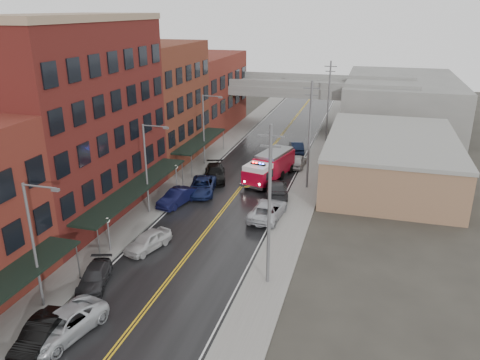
# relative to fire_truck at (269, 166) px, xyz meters

# --- Properties ---
(road) EXTENTS (11.00, 160.00, 0.02)m
(road) POSITION_rel_fire_truck_xyz_m (-2.52, -6.51, -1.71)
(road) COLOR black
(road) RESTS_ON ground
(sidewalk_left) EXTENTS (3.00, 160.00, 0.15)m
(sidewalk_left) POSITION_rel_fire_truck_xyz_m (-9.82, -6.51, -1.64)
(sidewalk_left) COLOR slate
(sidewalk_left) RESTS_ON ground
(sidewalk_right) EXTENTS (3.00, 160.00, 0.15)m
(sidewalk_right) POSITION_rel_fire_truck_xyz_m (4.78, -6.51, -1.64)
(sidewalk_right) COLOR slate
(sidewalk_right) RESTS_ON ground
(curb_left) EXTENTS (0.30, 160.00, 0.15)m
(curb_left) POSITION_rel_fire_truck_xyz_m (-8.17, -6.51, -1.64)
(curb_left) COLOR gray
(curb_left) RESTS_ON ground
(curb_right) EXTENTS (0.30, 160.00, 0.15)m
(curb_right) POSITION_rel_fire_truck_xyz_m (3.13, -6.51, -1.64)
(curb_right) COLOR gray
(curb_right) RESTS_ON ground
(brick_building_b) EXTENTS (9.00, 20.00, 18.00)m
(brick_building_b) POSITION_rel_fire_truck_xyz_m (-15.82, -13.51, 7.28)
(brick_building_b) COLOR #531816
(brick_building_b) RESTS_ON ground
(brick_building_c) EXTENTS (9.00, 15.00, 15.00)m
(brick_building_c) POSITION_rel_fire_truck_xyz_m (-15.82, 3.99, 5.78)
(brick_building_c) COLOR #5C2D1B
(brick_building_c) RESTS_ON ground
(brick_building_far) EXTENTS (9.00, 20.00, 12.00)m
(brick_building_far) POSITION_rel_fire_truck_xyz_m (-15.82, 21.49, 4.28)
(brick_building_far) COLOR maroon
(brick_building_far) RESTS_ON ground
(tan_building) EXTENTS (14.00, 22.00, 5.00)m
(tan_building) POSITION_rel_fire_truck_xyz_m (13.48, 3.49, 0.78)
(tan_building) COLOR #8B664B
(tan_building) RESTS_ON ground
(right_far_block) EXTENTS (18.00, 30.00, 8.00)m
(right_far_block) POSITION_rel_fire_truck_xyz_m (15.48, 33.49, 2.28)
(right_far_block) COLOR slate
(right_far_block) RESTS_ON ground
(awning_1) EXTENTS (2.60, 18.00, 3.09)m
(awning_1) POSITION_rel_fire_truck_xyz_m (-10.01, -13.51, 1.27)
(awning_1) COLOR black
(awning_1) RESTS_ON ground
(awning_2) EXTENTS (2.60, 13.00, 3.09)m
(awning_2) POSITION_rel_fire_truck_xyz_m (-10.01, 3.99, 1.27)
(awning_2) COLOR black
(awning_2) RESTS_ON ground
(globe_lamp_1) EXTENTS (0.44, 0.44, 3.12)m
(globe_lamp_1) POSITION_rel_fire_truck_xyz_m (-8.92, -20.51, 0.60)
(globe_lamp_1) COLOR #59595B
(globe_lamp_1) RESTS_ON ground
(globe_lamp_2) EXTENTS (0.44, 0.44, 3.12)m
(globe_lamp_2) POSITION_rel_fire_truck_xyz_m (-8.92, -6.51, 0.60)
(globe_lamp_2) COLOR #59595B
(globe_lamp_2) RESTS_ON ground
(street_lamp_0) EXTENTS (2.64, 0.22, 9.00)m
(street_lamp_0) POSITION_rel_fire_truck_xyz_m (-9.07, -28.51, 3.47)
(street_lamp_0) COLOR #59595B
(street_lamp_0) RESTS_ON ground
(street_lamp_1) EXTENTS (2.64, 0.22, 9.00)m
(street_lamp_1) POSITION_rel_fire_truck_xyz_m (-9.07, -12.51, 3.47)
(street_lamp_1) COLOR #59595B
(street_lamp_1) RESTS_ON ground
(street_lamp_2) EXTENTS (2.64, 0.22, 9.00)m
(street_lamp_2) POSITION_rel_fire_truck_xyz_m (-9.07, 3.49, 3.47)
(street_lamp_2) COLOR #59595B
(street_lamp_2) RESTS_ON ground
(utility_pole_0) EXTENTS (1.80, 0.24, 12.00)m
(utility_pole_0) POSITION_rel_fire_truck_xyz_m (4.68, -21.51, 4.59)
(utility_pole_0) COLOR #59595B
(utility_pole_0) RESTS_ON ground
(utility_pole_1) EXTENTS (1.80, 0.24, 12.00)m
(utility_pole_1) POSITION_rel_fire_truck_xyz_m (4.68, -1.51, 4.59)
(utility_pole_1) COLOR #59595B
(utility_pole_1) RESTS_ON ground
(utility_pole_2) EXTENTS (1.80, 0.24, 12.00)m
(utility_pole_2) POSITION_rel_fire_truck_xyz_m (4.68, 18.49, 4.59)
(utility_pole_2) COLOR #59595B
(utility_pole_2) RESTS_ON ground
(overpass) EXTENTS (40.00, 10.00, 7.50)m
(overpass) POSITION_rel_fire_truck_xyz_m (-2.52, 25.49, 4.27)
(overpass) COLOR slate
(overpass) RESTS_ON ground
(fire_truck) EXTENTS (5.02, 9.07, 3.17)m
(fire_truck) POSITION_rel_fire_truck_xyz_m (0.00, 0.00, 0.00)
(fire_truck) COLOR #9F071E
(fire_truck) RESTS_ON ground
(parked_car_left_1) EXTENTS (2.28, 4.98, 1.58)m
(parked_car_left_1) POSITION_rel_fire_truck_xyz_m (-6.89, -31.81, -0.92)
(parked_car_left_1) COLOR black
(parked_car_left_1) RESTS_ON ground
(parked_car_left_2) EXTENTS (3.88, 6.22, 1.60)m
(parked_car_left_2) POSITION_rel_fire_truck_xyz_m (-6.12, -30.71, -0.91)
(parked_car_left_2) COLOR #B3B7BC
(parked_car_left_2) RESTS_ON ground
(parked_car_left_3) EXTENTS (3.17, 4.99, 1.35)m
(parked_car_left_3) POSITION_rel_fire_truck_xyz_m (-7.40, -25.21, -1.04)
(parked_car_left_3) COLOR #272729
(parked_car_left_3) RESTS_ON ground
(parked_car_left_4) EXTENTS (3.11, 4.87, 1.54)m
(parked_car_left_4) POSITION_rel_fire_truck_xyz_m (-6.12, -19.18, -0.94)
(parked_car_left_4) COLOR #B8B8B8
(parked_car_left_4) RESTS_ON ground
(parked_car_left_5) EXTENTS (2.82, 5.22, 1.63)m
(parked_car_left_5) POSITION_rel_fire_truck_xyz_m (-7.52, -9.79, -0.90)
(parked_car_left_5) COLOR black
(parked_car_left_5) RESTS_ON ground
(parked_car_left_6) EXTENTS (3.80, 6.22, 1.61)m
(parked_car_left_6) POSITION_rel_fire_truck_xyz_m (-6.12, -6.03, -0.91)
(parked_car_left_6) COLOR #131D47
(parked_car_left_6) RESTS_ON ground
(parked_car_left_7) EXTENTS (4.08, 6.19, 1.67)m
(parked_car_left_7) POSITION_rel_fire_truck_xyz_m (-6.12, -1.71, -0.88)
(parked_car_left_7) COLOR black
(parked_car_left_7) RESTS_ON ground
(parked_car_right_0) EXTENTS (3.18, 6.18, 1.67)m
(parked_car_right_0) POSITION_rel_fire_truck_xyz_m (2.18, -10.38, -0.88)
(parked_car_right_0) COLOR #B3B6BC
(parked_car_right_0) RESTS_ON ground
(parked_car_right_1) EXTENTS (3.57, 6.16, 1.68)m
(parked_car_right_1) POSITION_rel_fire_truck_xyz_m (1.86, -4.66, -0.88)
(parked_car_right_1) COLOR #2A2A2C
(parked_car_right_1) RESTS_ON ground
(parked_car_right_2) EXTENTS (1.95, 4.71, 1.60)m
(parked_car_right_2) POSITION_rel_fire_truck_xyz_m (2.45, 5.66, -0.92)
(parked_car_right_2) COLOR #BBBBBB
(parked_car_right_2) RESTS_ON ground
(parked_car_right_3) EXTENTS (2.87, 5.07, 1.58)m
(parked_car_right_3) POSITION_rel_fire_truck_xyz_m (1.28, 11.94, -0.92)
(parked_car_right_3) COLOR black
(parked_car_right_3) RESTS_ON ground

